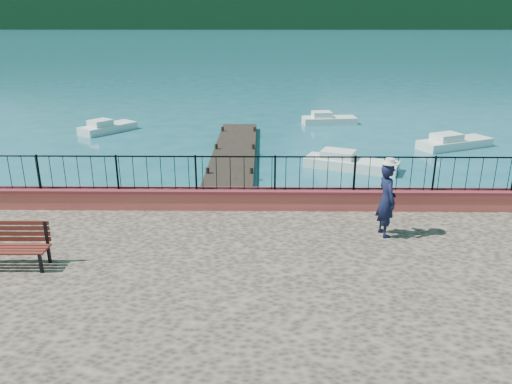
{
  "coord_description": "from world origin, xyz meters",
  "views": [
    {
      "loc": [
        -0.66,
        -9.52,
        6.35
      ],
      "look_at": [
        -0.81,
        2.0,
        2.3
      ],
      "focal_mm": 35.0,
      "sensor_mm": 36.0,
      "label": 1
    }
  ],
  "objects_px": {
    "boat_3": "(108,125)",
    "boat_4": "(329,117)",
    "person": "(386,200)",
    "park_bench": "(8,254)",
    "boat_2": "(455,140)",
    "boat_1": "(351,160)"
  },
  "relations": [
    {
      "from": "park_bench",
      "to": "boat_2",
      "type": "distance_m",
      "value": 21.9
    },
    {
      "from": "person",
      "to": "boat_2",
      "type": "relative_size",
      "value": 0.46
    },
    {
      "from": "boat_2",
      "to": "boat_4",
      "type": "height_order",
      "value": "same"
    },
    {
      "from": "park_bench",
      "to": "boat_1",
      "type": "bearing_deg",
      "value": 50.37
    },
    {
      "from": "person",
      "to": "boat_4",
      "type": "bearing_deg",
      "value": -14.0
    },
    {
      "from": "boat_2",
      "to": "boat_3",
      "type": "relative_size",
      "value": 1.22
    },
    {
      "from": "park_bench",
      "to": "boat_1",
      "type": "height_order",
      "value": "park_bench"
    },
    {
      "from": "boat_1",
      "to": "boat_2",
      "type": "bearing_deg",
      "value": 55.96
    },
    {
      "from": "boat_1",
      "to": "boat_4",
      "type": "xyz_separation_m",
      "value": [
        0.29,
        9.9,
        0.0
      ]
    },
    {
      "from": "boat_3",
      "to": "boat_4",
      "type": "height_order",
      "value": "same"
    },
    {
      "from": "person",
      "to": "boat_3",
      "type": "xyz_separation_m",
      "value": [
        -12.08,
        17.19,
        -1.73
      ]
    },
    {
      "from": "park_bench",
      "to": "boat_1",
      "type": "xyz_separation_m",
      "value": [
        9.44,
        11.58,
        -1.1
      ]
    },
    {
      "from": "park_bench",
      "to": "boat_2",
      "type": "relative_size",
      "value": 0.45
    },
    {
      "from": "boat_1",
      "to": "boat_3",
      "type": "distance_m",
      "value": 14.94
    },
    {
      "from": "park_bench",
      "to": "boat_3",
      "type": "bearing_deg",
      "value": 100.08
    },
    {
      "from": "boat_2",
      "to": "boat_3",
      "type": "distance_m",
      "value": 19.28
    },
    {
      "from": "boat_1",
      "to": "boat_3",
      "type": "bearing_deg",
      "value": 172.98
    },
    {
      "from": "park_bench",
      "to": "boat_4",
      "type": "height_order",
      "value": "park_bench"
    },
    {
      "from": "person",
      "to": "boat_3",
      "type": "relative_size",
      "value": 0.56
    },
    {
      "from": "park_bench",
      "to": "boat_4",
      "type": "xyz_separation_m",
      "value": [
        9.72,
        21.48,
        -1.1
      ]
    },
    {
      "from": "boat_1",
      "to": "boat_3",
      "type": "height_order",
      "value": "same"
    },
    {
      "from": "park_bench",
      "to": "boat_1",
      "type": "relative_size",
      "value": 0.44
    }
  ]
}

